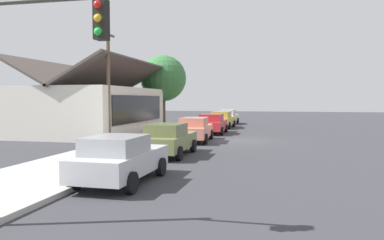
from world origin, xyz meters
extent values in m
plane|color=#38383D|center=(0.00, 0.00, 0.00)|extent=(120.00, 120.00, 0.00)
cube|color=#B2AFA8|center=(0.00, 5.60, 0.08)|extent=(60.00, 4.20, 0.16)
cube|color=silver|center=(-13.48, 2.61, 0.68)|extent=(4.40, 1.93, 0.70)
cube|color=#A0A2A6|center=(-13.92, 2.62, 1.31)|extent=(2.13, 1.66, 0.56)
cylinder|color=black|center=(-12.11, 3.49, 0.33)|extent=(0.66, 0.23, 0.66)
cylinder|color=black|center=(-12.15, 1.66, 0.33)|extent=(0.66, 0.23, 0.66)
cylinder|color=black|center=(-14.81, 3.55, 0.33)|extent=(0.66, 0.23, 0.66)
cylinder|color=black|center=(-14.85, 1.72, 0.33)|extent=(0.66, 0.23, 0.66)
cube|color=olive|center=(-7.36, 2.74, 0.68)|extent=(4.56, 1.82, 0.70)
cube|color=#61683C|center=(-7.81, 2.75, 1.31)|extent=(2.19, 1.59, 0.56)
cylinder|color=black|center=(-5.94, 3.63, 0.33)|extent=(0.66, 0.22, 0.66)
cylinder|color=black|center=(-5.96, 1.84, 0.33)|extent=(0.66, 0.22, 0.66)
cylinder|color=black|center=(-8.76, 3.65, 0.33)|extent=(0.66, 0.22, 0.66)
cylinder|color=black|center=(-8.77, 1.86, 0.33)|extent=(0.66, 0.22, 0.66)
cube|color=#EA8C75|center=(-1.08, 2.80, 0.68)|extent=(4.90, 2.03, 0.70)
cube|color=tan|center=(-1.56, 2.77, 1.31)|extent=(2.39, 1.68, 0.56)
cylinder|color=black|center=(0.36, 3.77, 0.33)|extent=(0.67, 0.25, 0.66)
cylinder|color=black|center=(0.45, 1.99, 0.33)|extent=(0.67, 0.25, 0.66)
cylinder|color=black|center=(-2.62, 3.61, 0.33)|extent=(0.67, 0.25, 0.66)
cylinder|color=black|center=(-2.52, 1.83, 0.33)|extent=(0.67, 0.25, 0.66)
cube|color=red|center=(4.74, 2.64, 0.68)|extent=(4.59, 1.92, 0.70)
cube|color=#A9272B|center=(4.28, 2.64, 1.31)|extent=(2.21, 1.67, 0.56)
cylinder|color=black|center=(6.14, 3.59, 0.33)|extent=(0.66, 0.23, 0.66)
cylinder|color=black|center=(6.16, 1.73, 0.33)|extent=(0.66, 0.23, 0.66)
cylinder|color=black|center=(3.31, 3.56, 0.33)|extent=(0.66, 0.23, 0.66)
cylinder|color=black|center=(3.33, 1.69, 0.33)|extent=(0.66, 0.23, 0.66)
cube|color=gold|center=(10.73, 2.71, 0.68)|extent=(4.53, 2.00, 0.70)
cube|color=gold|center=(10.28, 2.73, 1.31)|extent=(2.20, 1.68, 0.56)
cylinder|color=black|center=(12.15, 3.56, 0.33)|extent=(0.67, 0.25, 0.66)
cylinder|color=black|center=(12.07, 1.75, 0.33)|extent=(0.67, 0.25, 0.66)
cylinder|color=black|center=(9.38, 3.68, 0.33)|extent=(0.67, 0.25, 0.66)
cylinder|color=black|center=(9.31, 1.86, 0.33)|extent=(0.67, 0.25, 0.66)
cube|color=silver|center=(16.55, 2.89, 0.68)|extent=(4.38, 1.93, 0.70)
cube|color=beige|center=(16.12, 2.91, 1.31)|extent=(2.13, 1.63, 0.56)
cylinder|color=black|center=(17.92, 3.72, 0.33)|extent=(0.67, 0.25, 0.66)
cylinder|color=black|center=(17.85, 1.96, 0.33)|extent=(0.67, 0.25, 0.66)
cylinder|color=black|center=(15.25, 3.83, 0.33)|extent=(0.67, 0.25, 0.66)
cylinder|color=black|center=(15.18, 2.06, 0.33)|extent=(0.67, 0.25, 0.66)
cube|color=silver|center=(2.84, 12.00, 1.83)|extent=(12.66, 7.68, 3.67)
cube|color=black|center=(2.84, 8.12, 2.02)|extent=(10.13, 0.08, 2.05)
cube|color=#514742|center=(2.84, 10.08, 4.69)|extent=(13.26, 4.14, 2.30)
cube|color=#514742|center=(2.84, 13.92, 4.69)|extent=(13.26, 4.14, 2.30)
cylinder|color=brown|center=(10.83, 8.63, 1.79)|extent=(0.44, 0.44, 3.57)
sphere|color=#38753D|center=(10.83, 8.63, 4.83)|extent=(4.56, 4.56, 4.56)
cylinder|color=#383833|center=(-18.11, 2.30, 4.80)|extent=(0.10, 2.60, 0.10)
cube|color=black|center=(-18.11, 1.00, 4.35)|extent=(0.28, 0.24, 0.80)
sphere|color=red|center=(-18.26, 1.00, 4.61)|extent=(0.16, 0.16, 0.16)
sphere|color=yellow|center=(-18.26, 1.00, 4.35)|extent=(0.16, 0.16, 0.16)
sphere|color=green|center=(-18.26, 1.00, 4.09)|extent=(0.16, 0.16, 0.16)
cylinder|color=brown|center=(-2.54, 8.20, 3.75)|extent=(0.24, 0.24, 7.50)
cube|color=brown|center=(-2.54, 8.20, 6.90)|extent=(1.80, 0.12, 0.12)
cylinder|color=red|center=(14.55, 4.20, 0.44)|extent=(0.22, 0.22, 0.55)
sphere|color=red|center=(14.55, 4.20, 0.78)|extent=(0.18, 0.18, 0.18)
camera|label=1|loc=(-25.09, -2.42, 2.78)|focal=35.30mm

